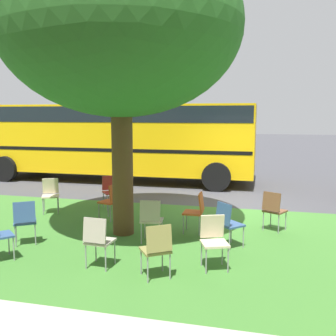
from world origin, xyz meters
TOP-DOWN VIEW (x-y plane):
  - ground at (0.00, 0.00)m, footprint 80.00×80.00m
  - grass_verge at (0.00, 3.20)m, footprint 48.00×6.00m
  - street_tree at (1.86, 2.99)m, footprint 4.89×4.89m
  - chair_0 at (-1.25, 2.07)m, footprint 0.56×0.57m
  - chair_1 at (0.36, 2.57)m, footprint 0.42×0.42m
  - chair_2 at (3.48, 4.11)m, footprint 0.57×0.58m
  - chair_3 at (0.56, 5.03)m, footprint 0.58×0.58m
  - chair_4 at (2.51, 2.06)m, footprint 0.52×0.51m
  - chair_6 at (1.61, 4.86)m, footprint 0.45×0.45m
  - chair_7 at (-0.23, 4.38)m, footprint 0.54×0.54m
  - chair_8 at (2.98, 0.92)m, footprint 0.59×0.59m
  - chair_9 at (4.33, 1.73)m, footprint 0.56×0.56m
  - chair_10 at (1.12, 3.43)m, footprint 0.45×0.46m
  - chair_11 at (-0.37, 3.34)m, footprint 0.59×0.59m
  - school_bus at (4.46, -3.30)m, footprint 10.40×2.80m

SIDE VIEW (x-z plane):
  - ground at x=0.00m, z-range 0.00..0.00m
  - grass_verge at x=0.00m, z-range 0.00..0.01m
  - chair_0 at x=-1.25m, z-range 0.08..0.96m
  - chair_1 at x=0.36m, z-range 0.08..0.96m
  - chair_2 at x=3.48m, z-range 0.08..0.96m
  - chair_3 at x=0.56m, z-range 0.08..0.96m
  - chair_4 at x=2.51m, z-range 0.08..0.96m
  - chair_6 at x=1.61m, z-range 0.08..0.96m
  - chair_7 at x=-0.23m, z-range 0.08..0.96m
  - chair_8 at x=2.98m, z-range 0.08..0.96m
  - chair_9 at x=4.33m, z-range 0.08..0.96m
  - chair_10 at x=1.12m, z-range 0.08..0.96m
  - chair_11 at x=-0.37m, z-range 0.08..0.96m
  - school_bus at x=4.46m, z-range 0.32..3.20m
  - street_tree at x=1.86m, z-range 1.21..7.30m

